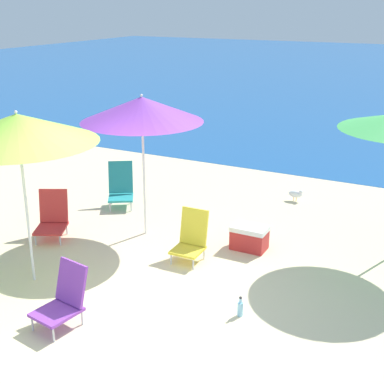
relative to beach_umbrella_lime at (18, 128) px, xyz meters
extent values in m
plane|color=beige|center=(1.55, -0.11, -2.09)|extent=(60.00, 60.00, 0.00)
cylinder|color=white|center=(0.00, 0.00, -1.13)|extent=(0.04, 0.04, 1.91)
cone|color=#8ECC3D|center=(0.00, 0.00, 0.00)|extent=(1.98, 1.98, 0.36)
sphere|color=white|center=(0.00, 0.00, 0.20)|extent=(0.04, 0.04, 0.04)
cylinder|color=white|center=(0.52, 2.00, -1.17)|extent=(0.04, 0.04, 1.84)
cone|color=purple|center=(0.52, 2.00, -0.06)|extent=(1.87, 1.87, 0.37)
sphere|color=white|center=(0.52, 2.00, 0.15)|extent=(0.04, 0.04, 0.04)
cylinder|color=silver|center=(0.82, -0.91, -1.99)|extent=(0.02, 0.02, 0.19)
cylinder|color=silver|center=(1.18, -0.97, -1.99)|extent=(0.02, 0.02, 0.19)
cylinder|color=silver|center=(0.89, -0.50, -1.99)|extent=(0.02, 0.02, 0.19)
cylinder|color=silver|center=(1.25, -0.56, -1.99)|extent=(0.02, 0.02, 0.19)
cube|color=purple|center=(1.04, -0.73, -1.88)|extent=(0.51, 0.56, 0.04)
cube|color=purple|center=(1.08, -0.49, -1.61)|extent=(0.45, 0.24, 0.49)
cylinder|color=silver|center=(-0.54, 2.51, -2.00)|extent=(0.02, 0.02, 0.18)
cylinder|color=silver|center=(-0.22, 2.71, -2.00)|extent=(0.02, 0.02, 0.18)
cylinder|color=silver|center=(-0.75, 2.84, -2.00)|extent=(0.02, 0.02, 0.18)
cylinder|color=silver|center=(-0.43, 3.04, -2.00)|extent=(0.02, 0.02, 0.18)
cube|color=teal|center=(-0.48, 2.78, -1.89)|extent=(0.62, 0.62, 0.04)
cube|color=teal|center=(-0.61, 2.97, -1.58)|extent=(0.51, 0.45, 0.56)
cylinder|color=silver|center=(-0.74, 0.84, -2.00)|extent=(0.02, 0.02, 0.17)
cylinder|color=silver|center=(-0.40, 1.00, -2.00)|extent=(0.02, 0.02, 0.17)
cylinder|color=silver|center=(-0.93, 1.22, -2.00)|extent=(0.02, 0.02, 0.17)
cylinder|color=silver|center=(-0.59, 1.39, -2.00)|extent=(0.02, 0.02, 0.17)
cube|color=red|center=(-0.66, 1.11, -1.90)|extent=(0.62, 0.65, 0.04)
cube|color=red|center=(-0.78, 1.34, -1.61)|extent=(0.46, 0.31, 0.54)
cylinder|color=silver|center=(1.43, 1.23, -2.00)|extent=(0.02, 0.02, 0.17)
cylinder|color=silver|center=(1.78, 1.24, -2.00)|extent=(0.02, 0.02, 0.17)
cylinder|color=silver|center=(1.42, 1.59, -2.00)|extent=(0.02, 0.02, 0.17)
cylinder|color=silver|center=(1.77, 1.60, -2.00)|extent=(0.02, 0.02, 0.17)
cube|color=yellow|center=(1.60, 1.42, -1.90)|extent=(0.42, 0.44, 0.04)
cube|color=yellow|center=(1.59, 1.63, -1.62)|extent=(0.42, 0.15, 0.53)
cylinder|color=#8CCCEA|center=(2.81, 0.46, -2.00)|extent=(0.07, 0.07, 0.18)
cylinder|color=#8CCCEA|center=(2.81, 0.46, -1.88)|extent=(0.03, 0.03, 0.06)
cylinder|color=black|center=(2.81, 0.46, -1.84)|extent=(0.03, 0.03, 0.02)
cube|color=#B72828|center=(2.23, 2.23, -1.94)|extent=(0.52, 0.34, 0.30)
cube|color=white|center=(2.23, 2.23, -1.75)|extent=(0.54, 0.35, 0.07)
cylinder|color=gold|center=(2.21, 4.56, -2.05)|extent=(0.01, 0.01, 0.07)
cylinder|color=gold|center=(2.26, 4.56, -2.05)|extent=(0.01, 0.01, 0.07)
ellipsoid|color=white|center=(2.24, 4.56, -1.95)|extent=(0.26, 0.11, 0.13)
sphere|color=white|center=(2.34, 4.56, -1.89)|extent=(0.07, 0.07, 0.07)
camera|label=1|loc=(4.83, -4.72, 1.46)|focal=50.00mm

